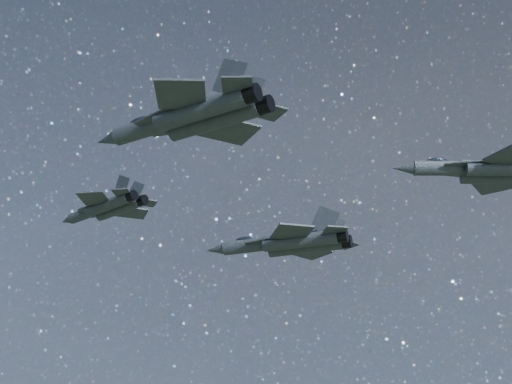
% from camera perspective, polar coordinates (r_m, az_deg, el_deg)
% --- Properties ---
extents(jet_lead, '(15.63, 10.41, 3.97)m').
position_cam_1_polar(jet_lead, '(99.70, -10.76, -1.09)').
color(jet_lead, '#31383D').
extents(jet_left, '(19.65, 14.05, 5.03)m').
position_cam_1_polar(jet_left, '(98.38, 2.55, -3.71)').
color(jet_left, '#31383D').
extents(jet_right, '(20.31, 13.95, 5.10)m').
position_cam_1_polar(jet_right, '(72.79, -4.57, 5.53)').
color(jet_right, '#31383D').
extents(jet_slot, '(17.22, 11.52, 4.36)m').
position_cam_1_polar(jet_slot, '(82.77, 16.68, 1.53)').
color(jet_slot, '#31383D').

